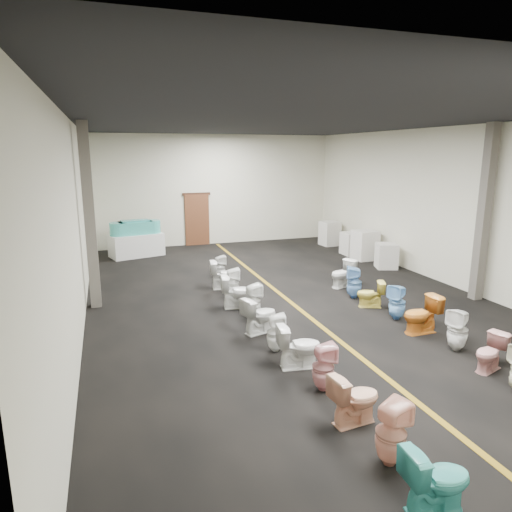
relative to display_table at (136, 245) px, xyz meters
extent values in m
plane|color=black|center=(3.37, -6.55, -0.42)|extent=(16.00, 16.00, 0.00)
plane|color=black|center=(3.37, -6.55, 4.08)|extent=(16.00, 16.00, 0.00)
plane|color=beige|center=(3.37, 1.45, 1.83)|extent=(10.00, 0.00, 10.00)
plane|color=beige|center=(-1.63, -6.55, 1.83)|extent=(0.00, 16.00, 16.00)
plane|color=beige|center=(8.37, -6.55, 1.83)|extent=(0.00, 16.00, 16.00)
cube|color=#826112|center=(3.37, -6.55, -0.41)|extent=(0.12, 15.60, 0.01)
cube|color=#562D19|center=(2.57, 1.39, 0.63)|extent=(1.00, 0.10, 2.10)
cube|color=#331C11|center=(2.57, 1.40, 1.70)|extent=(1.15, 0.08, 0.10)
cube|color=#59544C|center=(-1.38, -5.55, 1.83)|extent=(0.25, 0.25, 4.50)
cube|color=#59544C|center=(8.12, -8.05, 1.83)|extent=(0.25, 0.25, 4.50)
cube|color=silver|center=(0.00, 0.00, 0.00)|extent=(2.06, 1.42, 0.83)
cube|color=teal|center=(0.00, 0.00, 0.63)|extent=(1.29, 0.85, 0.50)
cylinder|color=teal|center=(-0.59, -0.10, 0.63)|extent=(0.66, 0.66, 0.50)
cylinder|color=teal|center=(0.59, 0.10, 0.63)|extent=(0.66, 0.66, 0.50)
cube|color=teal|center=(0.00, 0.00, 0.83)|extent=(1.06, 0.62, 0.20)
cube|color=silver|center=(7.77, -4.48, 0.00)|extent=(0.82, 0.82, 0.83)
cube|color=silver|center=(7.77, -3.14, 0.11)|extent=(0.78, 0.78, 1.05)
cube|color=silver|center=(7.77, -2.28, 0.00)|extent=(0.75, 0.75, 0.83)
cube|color=silver|center=(7.77, -0.41, 0.08)|extent=(0.75, 0.75, 0.99)
imported|color=teal|center=(2.14, -13.78, -0.03)|extent=(0.77, 0.47, 0.76)
imported|color=#EEAA92|center=(2.13, -12.98, 0.01)|extent=(0.48, 0.47, 0.84)
imported|color=#EEAE8C|center=(2.17, -12.05, -0.04)|extent=(0.78, 0.50, 0.76)
imported|color=pink|center=(2.16, -11.08, -0.02)|extent=(0.40, 0.39, 0.80)
imported|color=white|center=(2.11, -10.21, -0.02)|extent=(0.83, 0.54, 0.79)
imported|color=white|center=(1.96, -9.45, -0.04)|extent=(0.41, 0.40, 0.76)
imported|color=silver|center=(1.96, -8.46, -0.02)|extent=(0.87, 0.65, 0.79)
imported|color=white|center=(2.09, -7.58, 0.00)|extent=(0.42, 0.42, 0.82)
imported|color=white|center=(1.96, -6.76, -0.01)|extent=(0.87, 0.58, 0.82)
imported|color=white|center=(2.05, -5.97, -0.01)|extent=(0.41, 0.40, 0.81)
imported|color=white|center=(2.06, -5.07, -0.01)|extent=(0.84, 0.55, 0.81)
imported|color=silver|center=(2.17, -4.11, -0.05)|extent=(0.35, 0.34, 0.74)
imported|color=#D4938E|center=(5.25, -11.40, -0.08)|extent=(0.74, 0.56, 0.67)
imported|color=white|center=(5.31, -10.52, 0.01)|extent=(0.52, 0.51, 0.85)
imported|color=orange|center=(5.22, -9.57, -0.01)|extent=(0.81, 0.47, 0.82)
imported|color=#82C1F6|center=(5.22, -8.70, 0.00)|extent=(0.51, 0.50, 0.84)
imported|color=#EAD453|center=(5.11, -7.76, -0.08)|extent=(0.75, 0.59, 0.67)
imported|color=#71A5DD|center=(5.10, -7.00, 0.01)|extent=(0.52, 0.52, 0.86)
imported|color=white|center=(5.31, -5.99, -0.03)|extent=(0.86, 0.66, 0.78)
camera|label=1|loc=(-0.99, -17.15, 3.36)|focal=32.00mm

